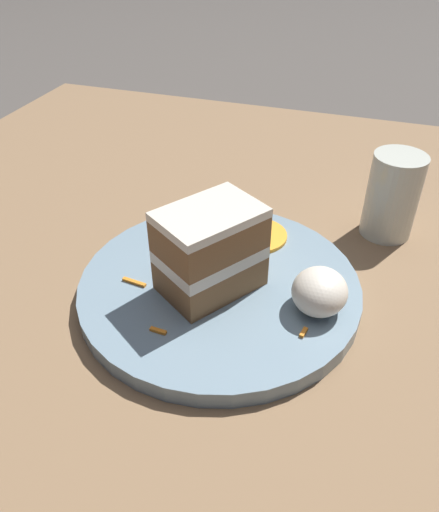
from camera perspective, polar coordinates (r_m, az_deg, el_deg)
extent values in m
plane|color=#4C4742|center=(0.54, -0.40, -5.66)|extent=(6.00, 6.00, 0.00)
cube|color=#846647|center=(0.53, -0.40, -4.73)|extent=(1.07, 1.04, 0.02)
cylinder|color=gray|center=(0.51, 0.00, -3.55)|extent=(0.29, 0.29, 0.02)
cube|color=brown|center=(0.49, -1.47, -1.84)|extent=(0.11, 0.11, 0.03)
cube|color=silver|center=(0.48, -1.51, 0.32)|extent=(0.11, 0.11, 0.01)
cube|color=brown|center=(0.46, -1.56, 2.61)|extent=(0.11, 0.11, 0.03)
cube|color=silver|center=(0.45, -1.60, 4.80)|extent=(0.11, 0.11, 0.01)
ellipsoid|color=silver|center=(0.47, 11.37, -3.99)|extent=(0.06, 0.05, 0.04)
cylinder|color=orange|center=(0.57, 4.29, 2.39)|extent=(0.07, 0.07, 0.00)
cube|color=orange|center=(0.51, -9.72, -2.96)|extent=(0.01, 0.03, 0.00)
cube|color=orange|center=(0.55, -4.47, 0.80)|extent=(0.01, 0.02, 0.00)
cube|color=orange|center=(0.46, -7.02, -8.48)|extent=(0.01, 0.02, 0.00)
cube|color=orange|center=(0.46, 9.59, -8.60)|extent=(0.01, 0.01, 0.00)
cube|color=orange|center=(0.52, 12.26, -2.37)|extent=(0.02, 0.02, 0.00)
cylinder|color=beige|center=(0.62, 19.16, 6.52)|extent=(0.06, 0.06, 0.10)
cylinder|color=silver|center=(0.63, 18.57, 3.96)|extent=(0.05, 0.05, 0.04)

